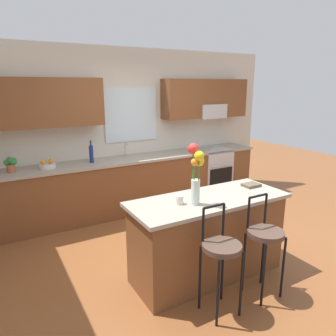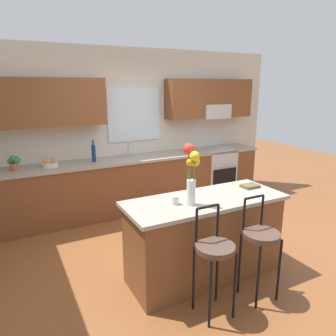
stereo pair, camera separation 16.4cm
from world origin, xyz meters
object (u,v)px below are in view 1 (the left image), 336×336
object	(u,v)px
bar_stool_middle	(265,237)
potted_plant_small	(11,164)
kitchen_island	(208,237)
fruit_bowl_oranges	(47,165)
flower_vase	(196,169)
bottle_olive_oil	(91,154)
mug_ceramic	(180,200)
cookbook	(251,185)
oven_range	(211,172)
bar_stool_near	(221,251)

from	to	relation	value
bar_stool_middle	potted_plant_small	bearing A→B (deg)	126.31
kitchen_island	fruit_bowl_oranges	size ratio (longest dim) A/B	7.36
flower_vase	bottle_olive_oil	xyz separation A→B (m)	(-0.39, 2.28, -0.22)
mug_ceramic	cookbook	distance (m)	1.05
oven_range	potted_plant_small	world-z (taller)	potted_plant_small
mug_ceramic	bottle_olive_oil	distance (m)	2.21
kitchen_island	fruit_bowl_oranges	distance (m)	2.60
fruit_bowl_oranges	potted_plant_small	xyz separation A→B (m)	(-0.48, -0.00, 0.08)
bar_stool_middle	fruit_bowl_oranges	distance (m)	3.19
mug_ceramic	potted_plant_small	bearing A→B (deg)	122.32
mug_ceramic	fruit_bowl_oranges	xyz separation A→B (m)	(-0.91, 2.20, -0.00)
flower_vase	mug_ceramic	size ratio (longest dim) A/B	6.91
potted_plant_small	fruit_bowl_oranges	bearing A→B (deg)	0.19
potted_plant_small	oven_range	bearing A→B (deg)	-0.38
kitchen_island	bottle_olive_oil	size ratio (longest dim) A/B	5.07
bar_stool_near	bar_stool_middle	xyz separation A→B (m)	(0.55, 0.00, 0.00)
bottle_olive_oil	flower_vase	bearing A→B (deg)	-80.19
bar_stool_near	fruit_bowl_oranges	bearing A→B (deg)	110.01
mug_ceramic	fruit_bowl_oranges	world-z (taller)	fruit_bowl_oranges
kitchen_island	bar_stool_near	world-z (taller)	bar_stool_near
fruit_bowl_oranges	flower_vase	bearing A→B (deg)	-65.15
bar_stool_middle	cookbook	world-z (taller)	bar_stool_middle
bar_stool_middle	fruit_bowl_oranges	size ratio (longest dim) A/B	4.34
bar_stool_middle	bottle_olive_oil	size ratio (longest dim) A/B	2.99
oven_range	bottle_olive_oil	bearing A→B (deg)	179.39
kitchen_island	mug_ceramic	xyz separation A→B (m)	(-0.37, 0.01, 0.50)
bar_stool_near	kitchen_island	bearing A→B (deg)	63.96
kitchen_island	bar_stool_middle	bearing A→B (deg)	-63.96
flower_vase	mug_ceramic	bearing A→B (deg)	150.48
bar_stool_middle	oven_range	bearing A→B (deg)	62.38
bar_stool_middle	mug_ceramic	distance (m)	0.92
cookbook	fruit_bowl_oranges	size ratio (longest dim) A/B	0.83
cookbook	potted_plant_small	bearing A→B (deg)	138.93
flower_vase	potted_plant_small	size ratio (longest dim) A/B	2.85
kitchen_island	potted_plant_small	distance (m)	2.88
kitchen_island	mug_ceramic	bearing A→B (deg)	178.72
cookbook	mug_ceramic	bearing A→B (deg)	-176.26
fruit_bowl_oranges	bottle_olive_oil	xyz separation A→B (m)	(0.66, 0.00, 0.10)
bar_stool_near	mug_ceramic	world-z (taller)	bar_stool_near
oven_range	bottle_olive_oil	distance (m)	2.41
oven_range	cookbook	size ratio (longest dim) A/B	4.60
kitchen_island	potted_plant_small	xyz separation A→B (m)	(-1.76, 2.20, 0.58)
oven_range	bottle_olive_oil	world-z (taller)	bottle_olive_oil
kitchen_island	bar_stool_near	distance (m)	0.65
oven_range	potted_plant_small	bearing A→B (deg)	179.62
fruit_bowl_oranges	bar_stool_near	bearing A→B (deg)	-69.99
bar_stool_middle	bottle_olive_oil	xyz separation A→B (m)	(-0.90, 2.77, 0.43)
cookbook	fruit_bowl_oranges	distance (m)	2.90
fruit_bowl_oranges	potted_plant_small	distance (m)	0.48
mug_ceramic	cookbook	bearing A→B (deg)	3.74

